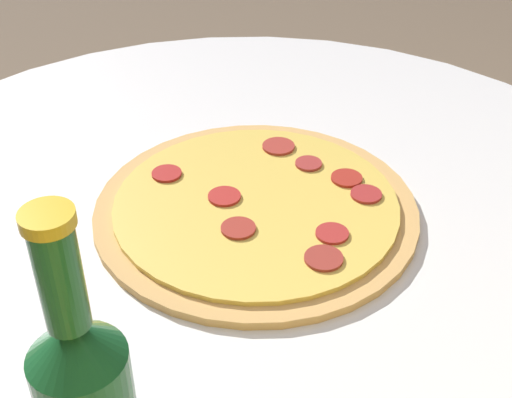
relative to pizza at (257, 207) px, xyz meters
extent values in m
cylinder|color=silver|center=(0.02, 0.01, -0.02)|extent=(1.07, 1.07, 0.02)
cylinder|color=tan|center=(0.00, 0.00, 0.00)|extent=(0.38, 0.38, 0.01)
cylinder|color=#E0BC4C|center=(0.00, 0.00, 0.01)|extent=(0.33, 0.33, 0.01)
cylinder|color=#A52824|center=(-0.06, 0.08, 0.01)|extent=(0.04, 0.04, 0.00)
cylinder|color=#9C2F2A|center=(-0.09, -0.05, 0.01)|extent=(0.03, 0.03, 0.00)
cylinder|color=maroon|center=(0.04, 0.04, 0.01)|extent=(0.04, 0.04, 0.00)
cylinder|color=#A1271C|center=(-0.12, -0.01, 0.01)|extent=(0.04, 0.04, 0.00)
cylinder|color=#A02926|center=(-0.13, 0.03, 0.01)|extent=(0.04, 0.04, 0.00)
cylinder|color=maroon|center=(-0.03, 0.12, 0.01)|extent=(0.04, 0.04, 0.00)
cylinder|color=#A4211D|center=(0.09, -0.09, 0.01)|extent=(0.04, 0.04, 0.00)
cylinder|color=#9F3026|center=(-0.07, -0.10, 0.01)|extent=(0.04, 0.04, 0.00)
cylinder|color=#A9251F|center=(0.03, -0.02, 0.01)|extent=(0.04, 0.04, 0.00)
cone|color=#195628|center=(0.22, 0.32, 0.18)|extent=(0.06, 0.06, 0.03)
cylinder|color=#195628|center=(0.22, 0.32, 0.23)|extent=(0.03, 0.03, 0.07)
cylinder|color=gold|center=(0.22, 0.32, 0.27)|extent=(0.03, 0.03, 0.01)
camera|label=1|loc=(0.22, 0.63, 0.50)|focal=50.00mm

